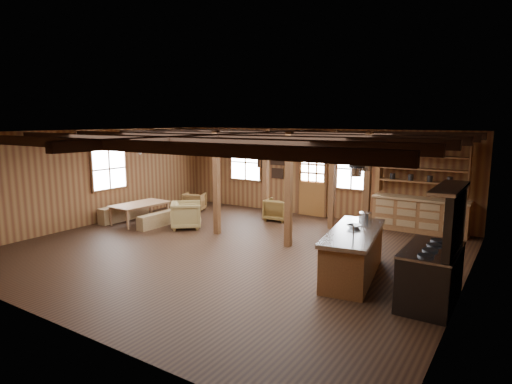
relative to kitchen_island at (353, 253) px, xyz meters
The scene contains 22 objects.
room 3.20m from the kitchen_island, behind, with size 10.04×9.04×2.84m.
ceiling_joists 3.79m from the kitchen_island, behind, with size 9.80×8.82×0.18m.
timber_posts 3.49m from the kitchen_island, 139.13° to the left, with size 3.95×2.35×2.80m.
back_door 5.52m from the kitchen_island, 123.84° to the left, with size 1.02×0.08×2.15m.
window_back_left 7.37m from the kitchen_island, 141.03° to the left, with size 1.32×0.06×1.32m.
window_back_right 5.04m from the kitchen_island, 111.07° to the left, with size 1.02×0.06×1.32m.
window_left 8.13m from the kitchen_island, behind, with size 0.14×1.24×1.32m.
notice_boards 6.57m from the kitchen_island, 134.91° to the left, with size 1.08×0.03×0.90m.
back_counter 4.34m from the kitchen_island, 85.59° to the left, with size 2.55×0.60×2.45m.
pendant_lamps 5.72m from the kitchen_island, 168.07° to the left, with size 1.86×2.36×0.66m.
pot_rack 1.88m from the kitchen_island, 58.26° to the left, with size 0.40×3.00×0.43m.
kitchen_island is the anchor object (origin of this frame).
step_stool 0.75m from the kitchen_island, 95.55° to the right, with size 0.40×0.29×0.36m, color brown.
commercial_range 1.67m from the kitchen_island, 17.56° to the right, with size 0.84×1.64×2.03m.
dining_table 7.02m from the kitchen_island, behind, with size 1.69×0.94×0.59m, color #956743.
bench_wall 7.77m from the kitchen_island, behind, with size 0.33×1.74×0.48m, color brown.
bench_aisle 6.29m from the kitchen_island, behind, with size 0.27×1.46×0.40m, color brown.
armchair_a 7.38m from the kitchen_island, 155.82° to the left, with size 0.68×0.70×0.63m, color brown.
armchair_b 5.00m from the kitchen_island, 137.21° to the left, with size 0.72×0.74×0.67m, color brown.
armchair_c 5.50m from the kitchen_island, 168.22° to the left, with size 0.82×0.84×0.77m, color olive.
counter_pot 1.15m from the kitchen_island, 96.54° to the left, with size 0.27×0.27×0.16m, color #B8BBC0.
bowl 0.54m from the kitchen_island, 109.58° to the left, with size 0.27×0.27×0.07m, color silver.
Camera 1 is at (5.84, -7.97, 3.07)m, focal length 30.00 mm.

